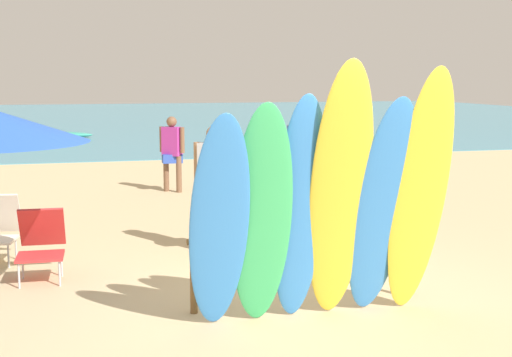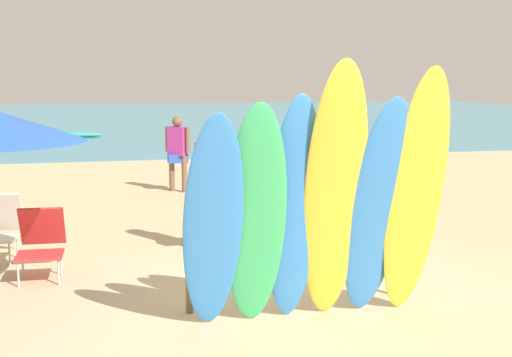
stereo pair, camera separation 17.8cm
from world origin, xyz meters
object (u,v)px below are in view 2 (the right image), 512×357
(surfboard_yellow_5, at_px, (416,195))
(beachgoer_strolling, at_px, (304,159))
(surfboard_green_1, at_px, (256,217))
(beachgoer_photographing, at_px, (216,180))
(distant_boat, at_px, (61,135))
(surfboard_blue_2, at_px, (294,210))
(beachgoer_by_water, at_px, (178,148))
(surfboard_rack, at_px, (299,250))
(beach_chair_red, at_px, (41,240))
(surfboard_blue_0, at_px, (213,225))
(surfboard_blue_4, at_px, (378,209))
(surfboard_yellow_3, at_px, (334,195))

(surfboard_yellow_5, xyz_separation_m, beachgoer_strolling, (0.25, 4.24, -0.17))
(surfboard_yellow_5, bearing_deg, surfboard_green_1, 178.93)
(beachgoer_photographing, height_order, distant_boat, beachgoer_photographing)
(surfboard_blue_2, bearing_deg, beachgoer_by_water, 91.82)
(surfboard_yellow_5, relative_size, beachgoer_strolling, 1.39)
(surfboard_rack, xyz_separation_m, beach_chair_red, (-2.55, 1.62, -0.13))
(beachgoer_strolling, xyz_separation_m, beach_chair_red, (-3.72, -1.99, -0.59))
(surfboard_blue_2, distance_m, distant_boat, 21.07)
(surfboard_rack, bearing_deg, beachgoer_photographing, 101.08)
(surfboard_blue_0, height_order, surfboard_blue_4, surfboard_blue_4)
(surfboard_blue_2, bearing_deg, surfboard_yellow_5, -4.94)
(surfboard_blue_0, height_order, beachgoer_photographing, surfboard_blue_0)
(surfboard_yellow_5, distance_m, beachgoer_strolling, 4.25)
(surfboard_green_1, distance_m, beachgoer_photographing, 2.80)
(beach_chair_red, bearing_deg, surfboard_blue_0, -52.39)
(beachgoer_by_water, relative_size, distant_boat, 0.47)
(surfboard_rack, height_order, surfboard_blue_0, surfboard_blue_0)
(beachgoer_strolling, bearing_deg, surfboard_yellow_5, -24.03)
(surfboard_rack, xyz_separation_m, beachgoer_strolling, (1.17, 3.61, 0.46))
(surfboard_rack, bearing_deg, surfboard_blue_4, -45.10)
(surfboard_rack, bearing_deg, surfboard_green_1, -135.28)
(beachgoer_photographing, bearing_deg, surfboard_blue_2, 136.40)
(beachgoer_strolling, relative_size, distant_boat, 0.55)
(surfboard_yellow_5, height_order, beachgoer_photographing, surfboard_yellow_5)
(beachgoer_photographing, distance_m, beach_chair_red, 2.26)
(surfboard_yellow_5, distance_m, beach_chair_red, 4.20)
(surfboard_blue_0, bearing_deg, surfboard_yellow_5, -1.03)
(beachgoer_photographing, bearing_deg, surfboard_yellow_3, 143.05)
(surfboard_rack, height_order, surfboard_yellow_5, surfboard_yellow_5)
(surfboard_yellow_5, distance_m, distant_boat, 21.37)
(surfboard_blue_2, relative_size, distant_boat, 0.68)
(surfboard_yellow_5, xyz_separation_m, beach_chair_red, (-3.47, 2.25, -0.76))
(surfboard_yellow_3, relative_size, beachgoer_photographing, 1.51)
(surfboard_green_1, xyz_separation_m, beachgoer_photographing, (0.14, 2.79, -0.08))
(surfboard_blue_2, distance_m, beachgoer_photographing, 2.76)
(surfboard_rack, xyz_separation_m, beachgoer_photographing, (-0.44, 2.23, 0.40))
(surfboard_green_1, bearing_deg, surfboard_blue_4, 3.64)
(beachgoer_photographing, distance_m, beachgoer_by_water, 4.94)
(beachgoer_by_water, bearing_deg, distant_boat, 142.61)
(surfboard_yellow_3, distance_m, surfboard_blue_4, 0.46)
(surfboard_blue_4, height_order, beachgoer_photographing, surfboard_blue_4)
(surfboard_rack, height_order, surfboard_blue_2, surfboard_blue_2)
(surfboard_green_1, height_order, beachgoer_by_water, surfboard_green_1)
(surfboard_blue_0, height_order, distant_boat, surfboard_blue_0)
(surfboard_green_1, distance_m, beachgoer_strolling, 4.52)
(surfboard_blue_4, bearing_deg, surfboard_yellow_5, -14.87)
(surfboard_green_1, distance_m, surfboard_yellow_3, 0.73)
(surfboard_blue_2, height_order, distant_boat, surfboard_blue_2)
(beachgoer_by_water, bearing_deg, surfboard_blue_4, -42.63)
(beachgoer_strolling, relative_size, beachgoer_by_water, 1.18)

